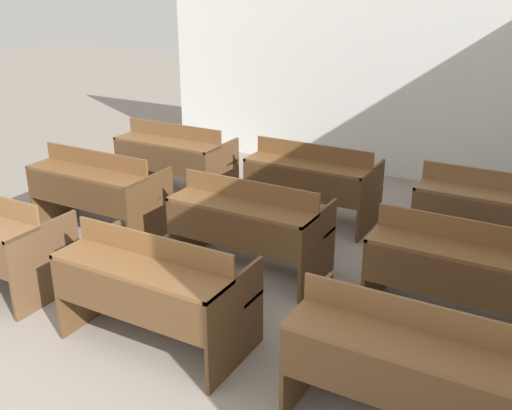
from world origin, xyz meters
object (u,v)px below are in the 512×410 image
object	(u,v)px
bench_second_center	(249,223)
bench_third_center	(312,180)
bench_second_left	(97,188)
bench_second_right	(461,268)
bench_front_center	(154,286)
bench_third_left	(175,156)
bench_third_right	(491,212)
bench_front_right	(408,362)

from	to	relation	value
bench_second_center	bench_third_center	bearing A→B (deg)	90.16
bench_second_left	bench_second_right	distance (m)	3.60
bench_front_center	bench_third_left	xyz separation A→B (m)	(-1.77, 2.62, 0.00)
bench_second_left	bench_second_center	xyz separation A→B (m)	(1.80, -0.03, 0.00)
bench_second_center	bench_second_right	distance (m)	1.80
bench_second_center	bench_third_right	world-z (taller)	same
bench_front_center	bench_second_center	bearing A→B (deg)	89.22
bench_second_left	bench_second_center	world-z (taller)	same
bench_third_right	bench_third_center	bearing A→B (deg)	179.50
bench_second_left	bench_second_center	size ratio (longest dim) A/B	1.00
bench_second_center	bench_third_left	xyz separation A→B (m)	(-1.79, 1.32, 0.00)
bench_second_center	bench_second_left	bearing A→B (deg)	178.98
bench_second_right	bench_third_left	world-z (taller)	same
bench_front_center	bench_front_right	size ratio (longest dim) A/B	1.00
bench_second_right	bench_third_center	bearing A→B (deg)	144.07
bench_second_center	bench_third_center	xyz separation A→B (m)	(-0.00, 1.33, 0.00)
bench_third_right	bench_front_right	bearing A→B (deg)	-90.42
bench_front_center	bench_second_left	bearing A→B (deg)	143.22
bench_front_center	bench_third_center	xyz separation A→B (m)	(0.01, 2.63, 0.00)
bench_front_right	bench_second_right	xyz separation A→B (m)	(0.02, 1.31, 0.00)
bench_second_center	bench_second_right	world-z (taller)	same
bench_third_left	bench_second_right	bearing A→B (deg)	-19.88
bench_second_right	bench_third_center	distance (m)	2.23
bench_second_left	bench_third_right	world-z (taller)	same
bench_second_left	bench_second_center	distance (m)	1.80
bench_third_center	bench_third_right	xyz separation A→B (m)	(1.81, -0.02, 0.00)
bench_second_center	bench_third_center	size ratio (longest dim) A/B	1.00
bench_third_left	bench_third_right	world-z (taller)	same
bench_third_center	bench_second_right	bearing A→B (deg)	-35.93
bench_front_center	bench_third_left	size ratio (longest dim) A/B	1.00
bench_second_center	bench_third_right	xyz separation A→B (m)	(1.80, 1.32, 0.00)
bench_third_left	bench_front_center	bearing A→B (deg)	-55.98
bench_second_left	bench_third_right	bearing A→B (deg)	19.67
bench_third_left	bench_third_center	size ratio (longest dim) A/B	1.00
bench_second_left	bench_front_right	bearing A→B (deg)	-20.23
bench_second_right	bench_third_left	distance (m)	3.82
bench_third_right	bench_second_right	bearing A→B (deg)	-90.10
bench_front_right	bench_third_right	bearing A→B (deg)	89.58
bench_third_right	bench_second_left	bearing A→B (deg)	-160.33
bench_front_right	bench_third_right	size ratio (longest dim) A/B	1.00
bench_second_left	bench_third_center	world-z (taller)	same
bench_second_center	bench_third_right	bearing A→B (deg)	36.20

